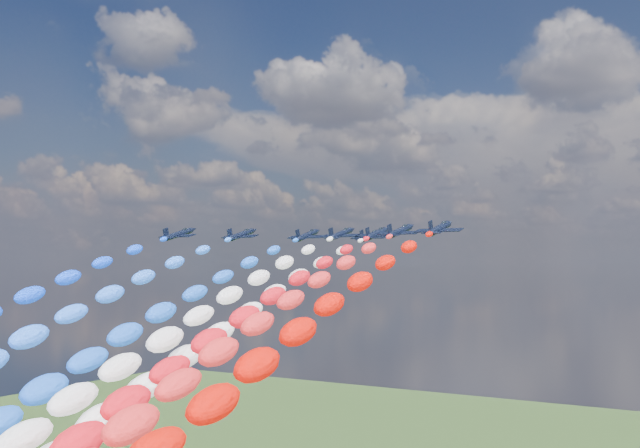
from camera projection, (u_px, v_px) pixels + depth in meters
The scene contains 15 objects.
jet_0 at pixel (179, 234), 178.86m from camera, with size 9.09×12.19×2.68m, color black, non-canonical shape.
jet_1 at pixel (241, 235), 182.81m from camera, with size 9.09×12.19×2.68m, color black, non-canonical shape.
trail_1 at pixel (7, 365), 127.76m from camera, with size 5.72×122.14×49.73m, color #2B6CFF, non-canonical shape.
jet_2 at pixel (307, 235), 186.51m from camera, with size 9.09×12.19×2.68m, color black, non-canonical shape.
trail_2 at pixel (107, 362), 131.46m from camera, with size 5.72×122.14×49.73m, color blue, non-canonical shape.
jet_3 at pixel (341, 234), 177.98m from camera, with size 9.09×12.19×2.68m, color black, non-canonical shape.
trail_3 at pixel (143, 369), 122.93m from camera, with size 5.72×122.14×49.73m, color white, non-canonical shape.
jet_4 at pixel (370, 236), 189.58m from camera, with size 9.09×12.19×2.68m, color black, non-canonical shape.
trail_4 at pixel (201, 360), 134.53m from camera, with size 5.72×122.14×49.73m, color white, non-canonical shape.
jet_5 at pixel (377, 234), 175.73m from camera, with size 9.09×12.19×2.68m, color black, non-canonical shape.
trail_5 at pixel (191, 371), 120.68m from camera, with size 5.72×122.14×49.73m, color red, non-canonical shape.
jet_6 at pixel (400, 231), 160.86m from camera, with size 9.09×12.19×2.68m, color black, non-canonical shape.
trail_6 at pixel (200, 386), 105.81m from camera, with size 5.72×122.14×49.73m, color red, non-canonical shape.
jet_7 at pixel (440, 228), 147.24m from camera, with size 9.09×12.19×2.68m, color black, non-canonical shape.
trail_7 at pixel (234, 405), 92.19m from camera, with size 5.72×122.14×49.73m, color red, non-canonical shape.
Camera 1 is at (89.32, -142.64, 97.07)m, focal length 43.70 mm.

